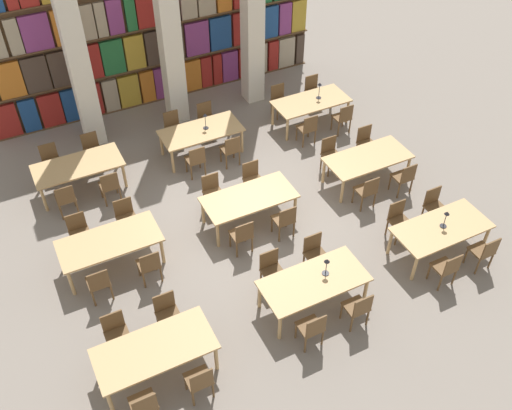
{
  "coord_description": "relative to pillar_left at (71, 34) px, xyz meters",
  "views": [
    {
      "loc": [
        -4.07,
        -8.36,
        8.98
      ],
      "look_at": [
        0.0,
        -0.27,
        0.65
      ],
      "focal_mm": 40.0,
      "sensor_mm": 36.0,
      "label": 1
    }
  ],
  "objects": [
    {
      "name": "chair_27",
      "position": [
        -0.28,
        -1.04,
        -2.51
      ],
      "size": [
        0.42,
        0.4,
        0.89
      ],
      "rotation": [
        0.0,
        0.0,
        3.14
      ],
      "color": "brown",
      "rests_on": "ground_plane"
    },
    {
      "name": "pillar_center",
      "position": [
        2.33,
        0.0,
        0.0
      ],
      "size": [
        0.5,
        0.5,
        6.0
      ],
      "color": "silver",
      "rests_on": "ground_plane"
    },
    {
      "name": "reading_table_2",
      "position": [
        5.42,
        -7.22,
        -2.35
      ],
      "size": [
        2.04,
        0.97,
        0.72
      ],
      "color": "tan",
      "rests_on": "ground_plane"
    },
    {
      "name": "chair_22",
      "position": [
        5.92,
        -5.37,
        -2.51
      ],
      "size": [
        0.42,
        0.4,
        0.89
      ],
      "color": "brown",
      "rests_on": "ground_plane"
    },
    {
      "name": "chair_11",
      "position": [
        5.91,
        -6.46,
        -2.51
      ],
      "size": [
        0.42,
        0.4,
        0.89
      ],
      "rotation": [
        0.0,
        0.0,
        3.14
      ],
      "color": "brown",
      "rests_on": "ground_plane"
    },
    {
      "name": "bookshelf_bank",
      "position": [
        2.33,
        1.21,
        -0.4
      ],
      "size": [
        9.46,
        0.35,
        5.5
      ],
      "color": "brown",
      "rests_on": "ground_plane"
    },
    {
      "name": "chair_21",
      "position": [
        4.88,
        -3.83,
        -2.51
      ],
      "size": [
        0.42,
        0.4,
        0.89
      ],
      "rotation": [
        0.0,
        0.0,
        3.14
      ],
      "color": "brown",
      "rests_on": "ground_plane"
    },
    {
      "name": "chair_10",
      "position": [
        5.91,
        -7.99,
        -2.51
      ],
      "size": [
        0.42,
        0.4,
        0.89
      ],
      "color": "brown",
      "rests_on": "ground_plane"
    },
    {
      "name": "chair_8",
      "position": [
        4.94,
        -7.99,
        -2.51
      ],
      "size": [
        0.42,
        0.4,
        0.89
      ],
      "color": "brown",
      "rests_on": "ground_plane"
    },
    {
      "name": "chair_0",
      "position": [
        -1.3,
        -8.09,
        -2.51
      ],
      "size": [
        0.42,
        0.4,
        0.89
      ],
      "color": "brown",
      "rests_on": "ground_plane"
    },
    {
      "name": "reading_table_3",
      "position": [
        -0.81,
        -4.52,
        -2.35
      ],
      "size": [
        2.04,
        0.97,
        0.72
      ],
      "color": "tan",
      "rests_on": "ground_plane"
    },
    {
      "name": "chair_7",
      "position": [
        2.83,
        -6.49,
        -2.51
      ],
      "size": [
        0.42,
        0.4,
        0.89
      ],
      "rotation": [
        0.0,
        0.0,
        3.14
      ],
      "color": "brown",
      "rests_on": "ground_plane"
    },
    {
      "name": "chair_26",
      "position": [
        -0.28,
        -2.58,
        -2.51
      ],
      "size": [
        0.42,
        0.4,
        0.89
      ],
      "color": "brown",
      "rests_on": "ground_plane"
    },
    {
      "name": "desk_lamp_0",
      "position": [
        2.61,
        -7.21,
        -2.01
      ],
      "size": [
        0.14,
        0.14,
        0.4
      ],
      "color": "#232328",
      "rests_on": "reading_table_1"
    },
    {
      "name": "chair_23",
      "position": [
        5.92,
        -3.83,
        -2.51
      ],
      "size": [
        0.42,
        0.4,
        0.89
      ],
      "rotation": [
        0.0,
        0.0,
        3.14
      ],
      "color": "brown",
      "rests_on": "ground_plane"
    },
    {
      "name": "desk_lamp_2",
      "position": [
        2.45,
        -1.79,
        -1.99
      ],
      "size": [
        0.14,
        0.14,
        0.44
      ],
      "color": "#232328",
      "rests_on": "reading_table_7"
    },
    {
      "name": "chair_20",
      "position": [
        4.88,
        -5.37,
        -2.51
      ],
      "size": [
        0.42,
        0.4,
        0.89
      ],
      "color": "brown",
      "rests_on": "ground_plane"
    },
    {
      "name": "chair_30",
      "position": [
        2.77,
        -2.58,
        -2.51
      ],
      "size": [
        0.42,
        0.4,
        0.89
      ],
      "color": "brown",
      "rests_on": "ground_plane"
    },
    {
      "name": "pillar_left",
      "position": [
        0.0,
        0.0,
        0.0
      ],
      "size": [
        0.5,
        0.5,
        6.0
      ],
      "color": "silver",
      "rests_on": "ground_plane"
    },
    {
      "name": "reading_table_7",
      "position": [
        2.31,
        -1.81,
        -2.35
      ],
      "size": [
        2.04,
        0.97,
        0.72
      ],
      "color": "tan",
      "rests_on": "ground_plane"
    },
    {
      "name": "chair_13",
      "position": [
        -1.28,
        -3.75,
        -2.51
      ],
      "size": [
        0.42,
        0.4,
        0.89
      ],
      "rotation": [
        0.0,
        0.0,
        3.14
      ],
      "color": "brown",
      "rests_on": "ground_plane"
    },
    {
      "name": "chair_33",
      "position": [
        4.93,
        -1.11,
        -2.51
      ],
      "size": [
        0.42,
        0.4,
        0.89
      ],
      "rotation": [
        0.0,
        0.0,
        3.14
      ],
      "color": "brown",
      "rests_on": "ground_plane"
    },
    {
      "name": "chair_17",
      "position": [
        1.74,
        -3.83,
        -2.51
      ],
      "size": [
        0.42,
        0.4,
        0.89
      ],
      "rotation": [
        0.0,
        0.0,
        3.14
      ],
      "color": "brown",
      "rests_on": "ground_plane"
    },
    {
      "name": "desk_lamp_3",
      "position": [
        5.72,
        -1.86,
        -1.96
      ],
      "size": [
        0.14,
        0.14,
        0.47
      ],
      "color": "#232328",
      "rests_on": "reading_table_8"
    },
    {
      "name": "reading_table_0",
      "position": [
        -0.84,
        -7.32,
        -2.35
      ],
      "size": [
        2.04,
        0.97,
        0.72
      ],
      "color": "tan",
      "rests_on": "ground_plane"
    },
    {
      "name": "chair_31",
      "position": [
        2.77,
        -1.04,
        -2.51
      ],
      "size": [
        0.42,
        0.4,
        0.89
      ],
      "rotation": [
        0.0,
        0.0,
        3.14
      ],
      "color": "brown",
      "rests_on": "ground_plane"
    },
    {
      "name": "reading_table_8",
      "position": [
        5.47,
        -1.88,
        -2.35
      ],
      "size": [
        2.04,
        0.97,
        0.72
      ],
      "color": "tan",
      "rests_on": "ground_plane"
    },
    {
      "name": "chair_28",
      "position": [
        1.84,
        -2.58,
        -2.51
      ],
      "size": [
        0.42,
        0.4,
        0.89
      ],
      "color": "brown",
      "rests_on": "ground_plane"
    },
    {
      "name": "chair_2",
      "position": [
        -0.35,
        -8.09,
        -2.51
      ],
      "size": [
        0.42,
        0.4,
        0.89
      ],
      "color": "brown",
      "rests_on": "ground_plane"
    },
    {
      "name": "chair_25",
      "position": [
        -1.29,
        -1.04,
        -2.51
      ],
      "size": [
        0.42,
        0.4,
        0.89
      ],
      "rotation": [
        0.0,
        0.0,
        3.14
      ],
      "color": "brown",
      "rests_on": "ground_plane"
    },
    {
      "name": "chair_6",
      "position": [
        2.83,
        -8.02,
        -2.51
      ],
      "size": [
        0.42,
        0.4,
        0.89
      ],
      "color": "brown",
      "rests_on": "ground_plane"
    },
    {
      "name": "chair_5",
      "position": [
        1.84,
        -6.49,
        -2.51
      ],
      "size": [
        0.42,
        0.4,
        0.89
      ],
      "rotation": [
        0.0,
        0.0,
        3.14
      ],
      "color": "brown",
      "rests_on": "ground_plane"
    },
    {
      "name": "desk_lamp_1",
      "position": [
        5.45,
        -7.22,
        -2.0
      ],
      "size": [
        0.14,
        0.14,
        0.41
      ],
      "color": "#232328",
      "rests_on": "reading_table_2"
    },
    {
      "name": "chair_24",
      "position": [
        -1.29,
        -2.58,
        -2.51
      ],
      "size": [
        0.42,
        0.4,
        0.89
      ],
      "color": "brown",
      "rests_on": "ground_plane"
    },
    {
      "name": "chair_19",
      "position": [
        2.75,
        -3.83,
        -2.51
      ],
      "size": [
        0.42,
        0.4,
        0.89
      ],
      "rotation": [
        0.0,
        0.0,
        3.14
      ],
      "color": "brown",
      "rests_on": "ground_plane"
    },
    {
      "name": "chair_14",
      "position": [
        -0.26,
        -5.29,
        -2.51
      ],
      "size": [
        0.42,
        0.4,
        0.89
      ],
      "color": "brown",
      "rests_on": "ground_plane"
    },
    {
      "name": "chair_15",
      "position": [
        -0.26,
        -3.75,
        -2.51
      ],
      "size": [
        0.42,
        0.4,
        0.89
      ],
      "rotation": [
        0.0,
        0.0,
        3.14
      ],
      "color": "brown",
      "rests_on": "ground_plane"
    },
    {
      "name": "reading_table_4",
      "position": [
        2.28,
        -4.6,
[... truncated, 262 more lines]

